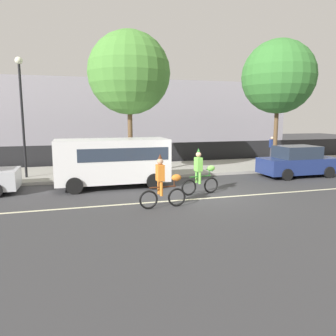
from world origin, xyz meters
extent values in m
plane|color=#38383A|center=(0.00, 0.00, 0.00)|extent=(80.00, 80.00, 0.00)
cube|color=beige|center=(0.00, -0.50, 0.00)|extent=(36.00, 0.14, 0.01)
cube|color=#9E9B93|center=(0.00, 6.50, 0.07)|extent=(60.00, 5.00, 0.15)
cube|color=black|center=(0.00, 9.40, 0.70)|extent=(40.00, 0.08, 1.40)
cube|color=#99939E|center=(-0.69, 18.00, 3.07)|extent=(28.00, 8.00, 6.14)
torus|color=black|center=(-1.77, -1.28, 0.33)|extent=(0.67, 0.11, 0.67)
torus|color=black|center=(-2.82, -1.34, 0.33)|extent=(0.67, 0.11, 0.67)
cylinder|color=#4C2614|center=(-2.29, -1.31, 0.75)|extent=(0.97, 0.11, 0.05)
cylinder|color=#4C2614|center=(-2.44, -1.32, 0.84)|extent=(0.04, 0.04, 0.18)
cylinder|color=#4C2614|center=(-1.87, -1.28, 0.86)|extent=(0.04, 0.04, 0.23)
cylinder|color=#4C2614|center=(-1.87, -1.28, 0.98)|extent=(0.06, 0.50, 0.03)
ellipsoid|color=orange|center=(-1.79, -1.28, 1.05)|extent=(0.37, 0.22, 0.24)
cube|color=orange|center=(-2.39, -1.31, 1.26)|extent=(0.26, 0.33, 0.56)
sphere|color=tan|center=(-2.39, -1.31, 1.66)|extent=(0.22, 0.22, 0.22)
cone|color=#4C2614|center=(-2.39, -1.31, 1.84)|extent=(0.14, 0.14, 0.16)
cylinder|color=orange|center=(-2.38, -1.45, 0.71)|extent=(0.11, 0.11, 0.48)
cylinder|color=orange|center=(-2.40, -1.17, 0.71)|extent=(0.11, 0.11, 0.48)
torus|color=black|center=(0.24, 0.30, 0.33)|extent=(0.67, 0.16, 0.67)
torus|color=black|center=(-0.80, 0.16, 0.33)|extent=(0.67, 0.16, 0.67)
cylinder|color=#266626|center=(-0.28, 0.23, 0.75)|extent=(0.96, 0.18, 0.05)
cylinder|color=#266626|center=(-0.43, 0.21, 0.84)|extent=(0.04, 0.04, 0.18)
cylinder|color=#266626|center=(0.14, 0.29, 0.86)|extent=(0.04, 0.04, 0.23)
cylinder|color=#266626|center=(0.14, 0.29, 0.98)|extent=(0.10, 0.50, 0.03)
ellipsoid|color=#72CC4C|center=(0.22, 0.30, 1.05)|extent=(0.38, 0.25, 0.24)
cube|color=#72CC4C|center=(-0.38, 0.21, 1.26)|extent=(0.28, 0.35, 0.56)
sphere|color=tan|center=(-0.38, 0.21, 1.66)|extent=(0.22, 0.22, 0.22)
cone|color=#266626|center=(-0.38, 0.21, 1.84)|extent=(0.14, 0.14, 0.16)
cylinder|color=#72CC4C|center=(-0.36, 0.08, 0.71)|extent=(0.11, 0.11, 0.48)
cylinder|color=#72CC4C|center=(-0.40, 0.35, 0.71)|extent=(0.11, 0.11, 0.48)
cube|color=white|center=(-3.57, 2.70, 1.23)|extent=(5.00, 2.00, 1.90)
cube|color=#283342|center=(-3.17, 2.70, 1.58)|extent=(3.90, 2.02, 0.56)
cylinder|color=black|center=(-1.87, 1.70, 0.35)|extent=(0.70, 0.22, 0.70)
cylinder|color=black|center=(-1.87, 3.70, 0.35)|extent=(0.70, 0.22, 0.70)
cylinder|color=black|center=(-5.27, 1.70, 0.35)|extent=(0.70, 0.22, 0.70)
cylinder|color=black|center=(-5.27, 3.70, 0.35)|extent=(0.70, 0.22, 0.70)
cube|color=navy|center=(6.27, 2.61, 0.60)|extent=(4.10, 1.72, 0.80)
cube|color=#232D3D|center=(6.17, 2.61, 1.32)|extent=(2.10, 1.58, 0.64)
cylinder|color=black|center=(7.54, 1.75, 0.30)|extent=(0.60, 0.20, 0.60)
cylinder|color=black|center=(7.54, 3.47, 0.30)|extent=(0.60, 0.20, 0.60)
cylinder|color=black|center=(5.00, 1.75, 0.30)|extent=(0.60, 0.20, 0.60)
cylinder|color=black|center=(5.00, 3.47, 0.30)|extent=(0.60, 0.20, 0.60)
cylinder|color=black|center=(-8.31, 3.61, 0.30)|extent=(0.60, 0.20, 0.60)
cylinder|color=black|center=(-7.59, 5.49, 2.90)|extent=(0.12, 0.12, 5.50)
sphere|color=#EAEACC|center=(-7.59, 5.49, 5.83)|extent=(0.36, 0.36, 0.36)
cylinder|color=brown|center=(-2.42, 4.61, 2.02)|extent=(0.24, 0.24, 3.74)
sphere|color=#4C8C38|center=(-2.42, 4.61, 5.33)|extent=(4.11, 4.11, 4.11)
cylinder|color=brown|center=(6.26, 4.75, 2.06)|extent=(0.24, 0.24, 3.82)
sphere|color=#387A33|center=(6.26, 4.75, 5.44)|extent=(4.20, 4.20, 4.20)
cylinder|color=#33333D|center=(8.33, 8.18, 0.57)|extent=(0.20, 0.20, 0.85)
cube|color=navy|center=(8.33, 8.18, 1.28)|extent=(0.32, 0.20, 0.56)
sphere|color=beige|center=(8.33, 8.18, 1.67)|extent=(0.20, 0.20, 0.20)
camera|label=1|loc=(-5.22, -12.12, 3.20)|focal=35.00mm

